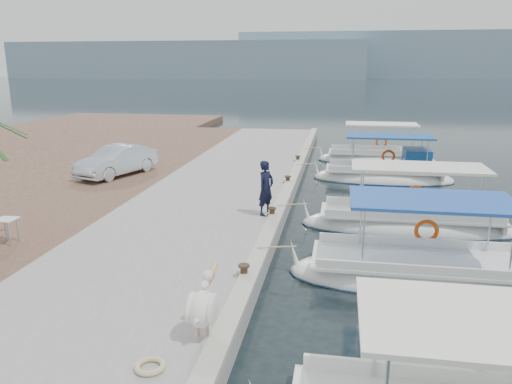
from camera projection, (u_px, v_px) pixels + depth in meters
ground at (277, 247)px, 15.51m from camera, size 400.00×400.00×0.00m
concrete_quay at (220, 195)px, 20.71m from camera, size 6.00×40.00×0.50m
quay_curb at (287, 190)px, 20.18m from camera, size 0.44×40.00×0.12m
cobblestone_strip at (108, 190)px, 21.52m from camera, size 4.00×40.00×0.50m
distant_hills at (413, 59)px, 201.23m from camera, size 330.00×60.00×18.00m
fishing_caique_b at (419, 276)px, 13.08m from camera, size 6.83×2.50×2.83m
fishing_caique_c at (409, 226)px, 17.14m from camera, size 7.35×2.14×2.83m
fishing_caique_d at (385, 177)px, 24.33m from camera, size 6.74×2.40×2.83m
fishing_caique_e at (376, 160)px, 29.02m from camera, size 6.74×2.24×2.83m
mooring_bollards at (272, 211)px, 16.83m from camera, size 0.28×20.28×0.33m
pelican at (203, 306)px, 9.36m from camera, size 0.51×1.49×1.17m
fisherman at (266, 188)px, 16.91m from camera, size 0.73×0.82×1.88m
parked_car at (117, 161)px, 23.06m from camera, size 2.76×4.42×1.37m
folding_table at (7, 226)px, 14.29m from camera, size 0.55×0.55×0.73m
rope_coil at (150, 366)px, 8.45m from camera, size 0.54×0.54×0.10m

